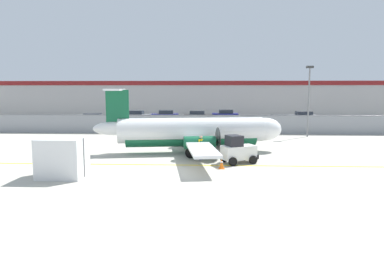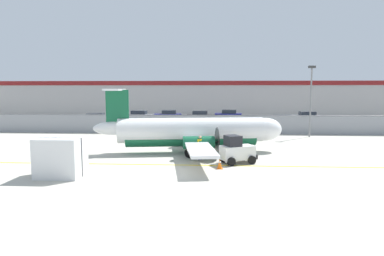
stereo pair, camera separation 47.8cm
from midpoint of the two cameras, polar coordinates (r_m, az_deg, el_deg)
ground_plane at (r=22.22m, az=-0.99°, el=-6.20°), size 140.00×140.00×0.01m
perimeter_fence at (r=37.85m, az=0.49°, el=0.73°), size 98.00×0.10×2.10m
parking_lot_strip at (r=49.40m, az=0.96°, el=0.82°), size 98.00×17.00×0.12m
background_building at (r=67.67m, az=1.39°, el=5.04°), size 91.00×8.10×6.50m
commuter_airplane at (r=26.45m, az=-0.05°, el=-0.66°), size 14.65×16.06×4.92m
baggage_tug at (r=22.81m, az=7.07°, el=-3.74°), size 2.58×2.10×1.88m
ground_crew_worker at (r=23.75m, az=0.95°, el=-3.05°), size 0.48×0.49×1.70m
cargo_container at (r=20.48m, az=-21.39°, el=-4.60°), size 2.44×2.01×2.20m
traffic_cone_near_left at (r=21.25m, az=4.30°, el=-5.95°), size 0.36×0.36×0.64m
traffic_cone_near_right at (r=23.96m, az=6.81°, el=-4.57°), size 0.36×0.36×0.64m
parked_car_0 at (r=48.22m, az=-16.63°, el=1.41°), size 4.38×2.42×1.58m
parked_car_1 at (r=52.91m, az=-9.43°, el=2.01°), size 4.33×2.27×1.58m
parked_car_2 at (r=53.35m, az=-4.75°, el=2.11°), size 4.38×2.42×1.58m
parked_car_3 at (r=51.64m, az=0.74°, el=1.99°), size 4.25×2.10×1.58m
parked_car_4 at (r=54.62m, az=5.35°, el=2.21°), size 4.33×2.28×1.58m
parked_car_5 at (r=44.53m, az=14.35°, el=1.09°), size 4.23×2.06×1.58m
parked_car_6 at (r=52.90m, az=17.77°, el=1.79°), size 4.24×2.08×1.58m
apron_light_pole at (r=37.07m, az=18.55°, el=5.21°), size 0.70×0.30×7.27m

